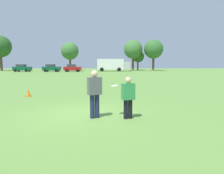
# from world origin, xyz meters

# --- Properties ---
(ground_plane) EXTENTS (157.32, 157.32, 0.00)m
(ground_plane) POSITION_xyz_m (0.00, 0.00, 0.00)
(ground_plane) COLOR #608C3D
(player_thrower) EXTENTS (0.56, 0.45, 1.77)m
(player_thrower) POSITION_xyz_m (0.45, -0.58, 1.00)
(player_thrower) COLOR #1E234C
(player_thrower) RESTS_ON ground
(player_defender) EXTENTS (0.51, 0.37, 1.53)m
(player_defender) POSITION_xyz_m (1.68, -0.72, 0.86)
(player_defender) COLOR black
(player_defender) RESTS_ON ground
(frisbee) EXTENTS (0.27, 0.27, 0.06)m
(frisbee) POSITION_xyz_m (1.21, -0.37, 1.18)
(frisbee) COLOR white
(traffic_cone) EXTENTS (0.32, 0.32, 0.48)m
(traffic_cone) POSITION_xyz_m (-3.86, 4.72, 0.23)
(traffic_cone) COLOR #D8590C
(traffic_cone) RESTS_ON ground
(parked_car_near_left) EXTENTS (4.23, 2.28, 1.82)m
(parked_car_near_left) POSITION_xyz_m (-19.25, 43.86, 0.92)
(parked_car_near_left) COLOR #0C4C2D
(parked_car_near_left) RESTS_ON ground
(parked_car_mid_left) EXTENTS (4.23, 2.28, 1.82)m
(parked_car_mid_left) POSITION_xyz_m (-12.02, 43.43, 0.92)
(parked_car_mid_left) COLOR #0C4C2D
(parked_car_mid_left) RESTS_ON ground
(parked_car_center) EXTENTS (4.23, 2.28, 1.82)m
(parked_car_center) POSITION_xyz_m (-6.92, 43.37, 0.92)
(parked_car_center) COLOR maroon
(parked_car_center) RESTS_ON ground
(box_truck) EXTENTS (8.55, 3.12, 3.18)m
(box_truck) POSITION_xyz_m (3.16, 46.48, 1.75)
(box_truck) COLOR white
(box_truck) RESTS_ON ground
(tree_west_maple) EXTENTS (5.95, 5.95, 9.67)m
(tree_west_maple) POSITION_xyz_m (-27.63, 50.98, 6.65)
(tree_west_maple) COLOR brown
(tree_west_maple) RESTS_ON ground
(tree_center_elm) EXTENTS (4.88, 4.88, 7.93)m
(tree_center_elm) POSITION_xyz_m (-8.68, 51.20, 5.45)
(tree_center_elm) COLOR brown
(tree_center_elm) RESTS_ON ground
(tree_east_birch) EXTENTS (5.39, 5.39, 8.76)m
(tree_east_birch) POSITION_xyz_m (9.26, 52.38, 6.03)
(tree_east_birch) COLOR brown
(tree_east_birch) RESTS_ON ground
(tree_east_oak) EXTENTS (3.74, 3.74, 6.08)m
(tree_east_oak) POSITION_xyz_m (11.15, 55.08, 4.18)
(tree_east_oak) COLOR brown
(tree_east_oak) RESTS_ON ground
(tree_far_east_pine) EXTENTS (5.42, 5.42, 8.81)m
(tree_far_east_pine) POSITION_xyz_m (15.01, 51.49, 6.06)
(tree_far_east_pine) COLOR brown
(tree_far_east_pine) RESTS_ON ground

